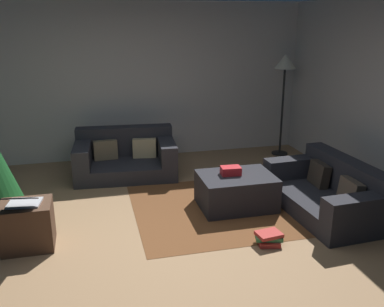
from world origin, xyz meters
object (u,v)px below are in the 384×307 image
(laptop, at_px, (22,201))
(corner_lamp, at_px, (285,69))
(couch_left, at_px, (125,157))
(book_stack, at_px, (269,238))
(ottoman, at_px, (236,191))
(gift_box, at_px, (231,171))
(couch_right, at_px, (330,192))
(side_table, at_px, (27,225))
(tv_remote, at_px, (233,174))

(laptop, bearing_deg, corner_lamp, 31.22)
(couch_left, relative_size, laptop, 3.39)
(couch_left, height_order, book_stack, couch_left)
(couch_left, xyz_separation_m, book_stack, (1.27, -2.59, -0.20))
(book_stack, relative_size, corner_lamp, 0.18)
(laptop, height_order, corner_lamp, corner_lamp)
(ottoman, relative_size, gift_box, 3.79)
(gift_box, distance_m, laptop, 2.47)
(ottoman, distance_m, corner_lamp, 2.77)
(couch_right, distance_m, corner_lamp, 2.68)
(gift_box, relative_size, side_table, 0.47)
(corner_lamp, bearing_deg, gift_box, -130.01)
(couch_left, relative_size, book_stack, 5.10)
(couch_left, distance_m, side_table, 2.35)
(gift_box, distance_m, corner_lamp, 2.66)
(couch_left, bearing_deg, corner_lamp, -168.38)
(gift_box, xyz_separation_m, corner_lamp, (1.58, 1.88, 1.02))
(side_table, bearing_deg, ottoman, 9.80)
(book_stack, bearing_deg, tv_remote, 92.59)
(corner_lamp, bearing_deg, tv_remote, -129.36)
(couch_left, distance_m, book_stack, 2.89)
(couch_left, height_order, tv_remote, couch_left)
(gift_box, bearing_deg, couch_right, -21.46)
(tv_remote, height_order, side_table, side_table)
(couch_left, bearing_deg, book_stack, 120.61)
(couch_left, relative_size, couch_right, 0.94)
(couch_left, height_order, couch_right, couch_left)
(couch_right, distance_m, book_stack, 1.24)
(tv_remote, relative_size, side_table, 0.31)
(couch_right, xyz_separation_m, gift_box, (-1.16, 0.46, 0.23))
(couch_right, relative_size, ottoman, 1.79)
(couch_left, height_order, gift_box, couch_left)
(tv_remote, height_order, book_stack, tv_remote)
(couch_left, bearing_deg, ottoman, 132.85)
(laptop, bearing_deg, couch_right, 1.30)
(gift_box, bearing_deg, side_table, -168.91)
(ottoman, xyz_separation_m, gift_box, (-0.07, 0.04, 0.27))
(laptop, bearing_deg, side_table, 81.77)
(laptop, xyz_separation_m, book_stack, (2.50, -0.51, -0.48))
(ottoman, distance_m, tv_remote, 0.23)
(side_table, relative_size, corner_lamp, 0.30)
(ottoman, relative_size, book_stack, 3.04)
(laptop, relative_size, corner_lamp, 0.26)
(gift_box, height_order, tv_remote, gift_box)
(gift_box, distance_m, side_table, 2.46)
(ottoman, relative_size, laptop, 2.02)
(ottoman, xyz_separation_m, tv_remote, (-0.03, 0.04, 0.22))
(ottoman, height_order, gift_box, gift_box)
(book_stack, bearing_deg, couch_right, 28.86)
(tv_remote, xyz_separation_m, corner_lamp, (1.55, 1.89, 1.06))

